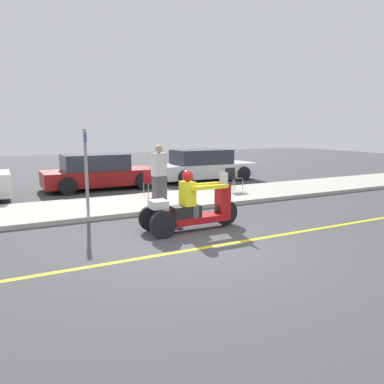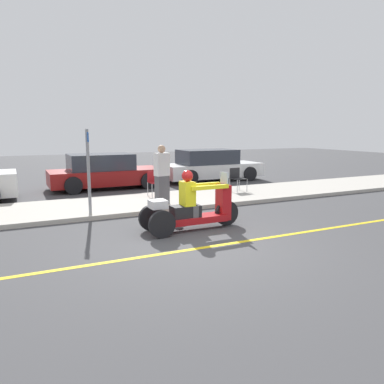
{
  "view_description": "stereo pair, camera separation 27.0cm",
  "coord_description": "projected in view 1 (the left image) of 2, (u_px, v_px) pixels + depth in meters",
  "views": [
    {
      "loc": [
        -3.5,
        -6.18,
        2.32
      ],
      "look_at": [
        0.42,
        1.32,
        0.89
      ],
      "focal_mm": 35.0,
      "sensor_mm": 36.0,
      "label": 1
    },
    {
      "loc": [
        -3.26,
        -6.3,
        2.32
      ],
      "look_at": [
        0.42,
        1.32,
        0.89
      ],
      "focal_mm": 35.0,
      "sensor_mm": 36.0,
      "label": 2
    }
  ],
  "objects": [
    {
      "name": "parked_car_lot_center",
      "position": [
        99.0,
        172.0,
        14.6
      ],
      "size": [
        4.37,
        2.03,
        1.36
      ],
      "color": "maroon",
      "rests_on": "ground"
    },
    {
      "name": "street_sign",
      "position": [
        86.0,
        169.0,
        9.5
      ],
      "size": [
        0.08,
        0.36,
        2.2
      ],
      "color": "gray",
      "rests_on": "sidewalk_strip"
    },
    {
      "name": "lane_stripe",
      "position": [
        222.0,
        245.0,
        7.58
      ],
      "size": [
        24.0,
        0.12,
        0.01
      ],
      "color": "gold",
      "rests_on": "ground"
    },
    {
      "name": "folding_chair_set_back",
      "position": [
        151.0,
        181.0,
        12.43
      ],
      "size": [
        0.46,
        0.46,
        0.82
      ],
      "color": "#A5A8AD",
      "rests_on": "sidewalk_strip"
    },
    {
      "name": "parked_car_lot_right",
      "position": [
        204.0,
        166.0,
        16.97
      ],
      "size": [
        4.56,
        1.95,
        1.41
      ],
      "color": "silver",
      "rests_on": "ground"
    },
    {
      "name": "sidewalk_strip",
      "position": [
        130.0,
        204.0,
        11.4
      ],
      "size": [
        28.0,
        2.8,
        0.12
      ],
      "color": "#B2ADA3",
      "rests_on": "ground"
    },
    {
      "name": "spectator_far_back",
      "position": [
        159.0,
        176.0,
        10.94
      ],
      "size": [
        0.46,
        0.33,
        1.74
      ],
      "color": "#515156",
      "rests_on": "sidewalk_strip"
    },
    {
      "name": "folding_chair_curbside",
      "position": [
        232.0,
        177.0,
        13.45
      ],
      "size": [
        0.51,
        0.51,
        0.82
      ],
      "color": "#A5A8AD",
      "rests_on": "sidewalk_strip"
    },
    {
      "name": "ground_plane",
      "position": [
        204.0,
        248.0,
        7.39
      ],
      "size": [
        60.0,
        60.0,
        0.0
      ],
      "primitive_type": "plane",
      "color": "#424244"
    },
    {
      "name": "motorcycle_trike",
      "position": [
        192.0,
        209.0,
        8.65
      ],
      "size": [
        2.41,
        0.77,
        1.4
      ],
      "color": "black",
      "rests_on": "ground"
    }
  ]
}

